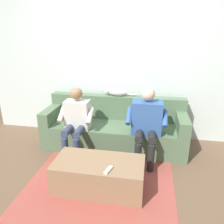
{
  "coord_description": "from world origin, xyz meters",
  "views": [
    {
      "loc": [
        -0.56,
        3.21,
        1.85
      ],
      "look_at": [
        0.0,
        0.11,
        0.69
      ],
      "focal_mm": 35.3,
      "sensor_mm": 36.0,
      "label": 1
    }
  ],
  "objects": [
    {
      "name": "person_left_seated",
      "position": [
        -0.53,
        0.2,
        0.63
      ],
      "size": [
        0.59,
        0.56,
        1.12
      ],
      "color": "#335693",
      "rests_on": "ground"
    },
    {
      "name": "person_right_seated",
      "position": [
        0.53,
        0.24,
        0.59
      ],
      "size": [
        0.52,
        0.53,
        1.07
      ],
      "color": "beige",
      "rests_on": "ground"
    },
    {
      "name": "ground_plane",
      "position": [
        0.0,
        0.6,
        0.0
      ],
      "size": [
        8.0,
        8.0,
        0.0
      ],
      "primitive_type": "plane",
      "color": "brown"
    },
    {
      "name": "coffee_table",
      "position": [
        0.0,
        1.0,
        0.19
      ],
      "size": [
        1.09,
        0.54,
        0.38
      ],
      "color": "#8C6B4C",
      "rests_on": "ground"
    },
    {
      "name": "back_wall",
      "position": [
        0.0,
        -0.62,
        1.21
      ],
      "size": [
        4.92,
        0.06,
        2.42
      ],
      "primitive_type": "cube",
      "color": "silver",
      "rests_on": "ground"
    },
    {
      "name": "couch",
      "position": [
        0.0,
        -0.14,
        0.3
      ],
      "size": [
        2.32,
        0.75,
        0.82
      ],
      "color": "#516B4C",
      "rests_on": "ground"
    },
    {
      "name": "cat_on_backrest",
      "position": [
        0.01,
        -0.38,
        0.88
      ],
      "size": [
        0.55,
        0.15,
        0.14
      ],
      "color": "silver",
      "rests_on": "couch"
    },
    {
      "name": "remote_white",
      "position": [
        -0.15,
        1.17,
        0.39
      ],
      "size": [
        0.08,
        0.15,
        0.02
      ],
      "primitive_type": "cube",
      "rotation": [
        0.0,
        0.0,
        1.27
      ],
      "color": "white",
      "rests_on": "coffee_table"
    },
    {
      "name": "floor_rug",
      "position": [
        0.0,
        0.87,
        0.0
      ],
      "size": [
        1.86,
        1.72,
        0.01
      ],
      "primitive_type": "cube",
      "color": "#9E473D",
      "rests_on": "ground"
    }
  ]
}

